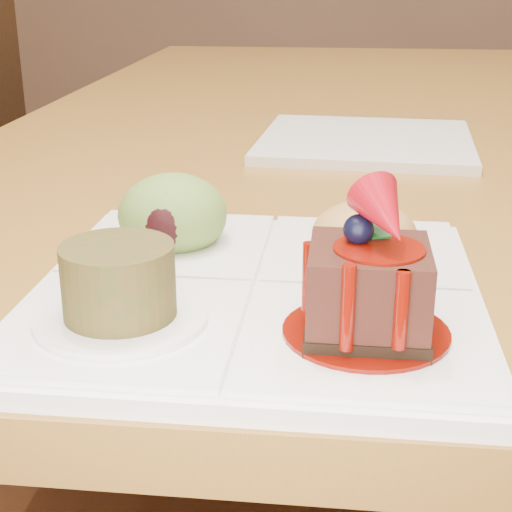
# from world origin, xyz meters

# --- Properties ---
(ground) EXTENTS (6.00, 6.00, 0.00)m
(ground) POSITION_xyz_m (0.00, 0.00, 0.00)
(ground) COLOR #5C311A
(dining_table) EXTENTS (1.00, 1.80, 0.75)m
(dining_table) POSITION_xyz_m (0.00, 0.00, 0.68)
(dining_table) COLOR olive
(dining_table) RESTS_ON ground
(chair_left) EXTENTS (0.43, 0.43, 0.97)m
(chair_left) POSITION_xyz_m (-0.65, 0.21, 0.55)
(chair_left) COLOR black
(chair_left) RESTS_ON ground
(sampler_plate) EXTENTS (0.29, 0.29, 0.11)m
(sampler_plate) POSITION_xyz_m (-0.09, -0.75, 0.77)
(sampler_plate) COLOR white
(sampler_plate) RESTS_ON dining_table
(second_plate) EXTENTS (0.27, 0.27, 0.01)m
(second_plate) POSITION_xyz_m (-0.00, -0.26, 0.76)
(second_plate) COLOR white
(second_plate) RESTS_ON dining_table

